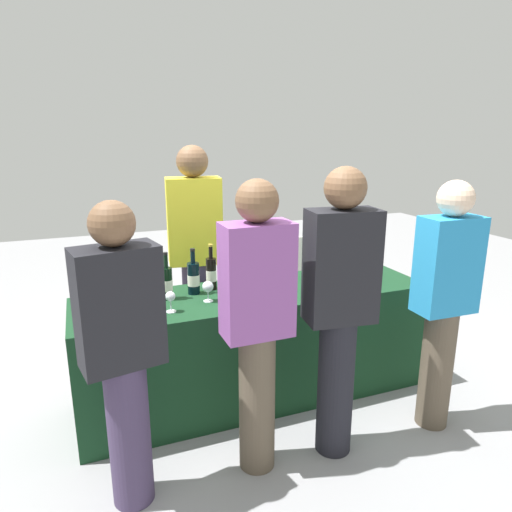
% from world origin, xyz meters
% --- Properties ---
extents(ground_plane, '(12.00, 12.00, 0.00)m').
position_xyz_m(ground_plane, '(0.00, 0.00, 0.00)').
color(ground_plane, gray).
extents(tasting_table, '(2.38, 0.66, 0.77)m').
position_xyz_m(tasting_table, '(0.00, 0.00, 0.39)').
color(tasting_table, '#14381E').
rests_on(tasting_table, ground_plane).
extents(wine_bottle_0, '(0.07, 0.07, 0.31)m').
position_xyz_m(wine_bottle_0, '(-0.58, 0.08, 0.88)').
color(wine_bottle_0, black).
rests_on(wine_bottle_0, tasting_table).
extents(wine_bottle_1, '(0.08, 0.08, 0.31)m').
position_xyz_m(wine_bottle_1, '(-0.40, 0.12, 0.88)').
color(wine_bottle_1, black).
rests_on(wine_bottle_1, tasting_table).
extents(wine_bottle_2, '(0.07, 0.07, 0.32)m').
position_xyz_m(wine_bottle_2, '(-0.26, 0.16, 0.89)').
color(wine_bottle_2, black).
rests_on(wine_bottle_2, tasting_table).
extents(wine_bottle_3, '(0.08, 0.08, 0.30)m').
position_xyz_m(wine_bottle_3, '(-0.04, 0.06, 0.88)').
color(wine_bottle_3, black).
rests_on(wine_bottle_3, tasting_table).
extents(wine_bottle_4, '(0.07, 0.07, 0.32)m').
position_xyz_m(wine_bottle_4, '(0.44, 0.12, 0.89)').
color(wine_bottle_4, black).
rests_on(wine_bottle_4, tasting_table).
extents(wine_bottle_5, '(0.07, 0.07, 0.31)m').
position_xyz_m(wine_bottle_5, '(0.63, 0.10, 0.88)').
color(wine_bottle_5, black).
rests_on(wine_bottle_5, tasting_table).
extents(wine_glass_0, '(0.06, 0.06, 0.13)m').
position_xyz_m(wine_glass_0, '(-0.60, -0.15, 0.87)').
color(wine_glass_0, silver).
rests_on(wine_glass_0, tasting_table).
extents(wine_glass_1, '(0.07, 0.07, 0.13)m').
position_xyz_m(wine_glass_1, '(-0.35, -0.06, 0.87)').
color(wine_glass_1, silver).
rests_on(wine_glass_1, tasting_table).
extents(wine_glass_2, '(0.07, 0.07, 0.14)m').
position_xyz_m(wine_glass_2, '(0.02, -0.05, 0.87)').
color(wine_glass_2, silver).
rests_on(wine_glass_2, tasting_table).
extents(wine_glass_3, '(0.07, 0.07, 0.14)m').
position_xyz_m(wine_glass_3, '(0.36, -0.17, 0.88)').
color(wine_glass_3, silver).
rests_on(wine_glass_3, tasting_table).
extents(wine_glass_4, '(0.06, 0.06, 0.14)m').
position_xyz_m(wine_glass_4, '(0.67, -0.14, 0.88)').
color(wine_glass_4, silver).
rests_on(wine_glass_4, tasting_table).
extents(ice_bucket, '(0.21, 0.21, 0.19)m').
position_xyz_m(ice_bucket, '(0.78, -0.01, 0.87)').
color(ice_bucket, silver).
rests_on(ice_bucket, tasting_table).
extents(server_pouring, '(0.42, 0.27, 1.73)m').
position_xyz_m(server_pouring, '(-0.27, 0.57, 0.95)').
color(server_pouring, '#3F3351').
rests_on(server_pouring, ground_plane).
extents(guest_0, '(0.41, 0.27, 1.53)m').
position_xyz_m(guest_0, '(-0.93, -0.68, 0.83)').
color(guest_0, '#3F3351').
rests_on(guest_0, ground_plane).
extents(guest_1, '(0.36, 0.21, 1.60)m').
position_xyz_m(guest_1, '(-0.26, -0.67, 0.88)').
color(guest_1, brown).
rests_on(guest_1, ground_plane).
extents(guest_2, '(0.40, 0.25, 1.65)m').
position_xyz_m(guest_2, '(0.21, -0.71, 0.90)').
color(guest_2, black).
rests_on(guest_2, ground_plane).
extents(guest_3, '(0.36, 0.21, 1.56)m').
position_xyz_m(guest_3, '(0.93, -0.72, 0.85)').
color(guest_3, brown).
rests_on(guest_3, ground_plane).
extents(menu_board, '(0.56, 0.13, 0.88)m').
position_xyz_m(menu_board, '(1.05, 0.96, 0.44)').
color(menu_board, white).
rests_on(menu_board, ground_plane).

